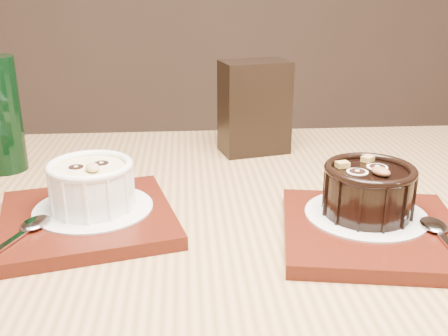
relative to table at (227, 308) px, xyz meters
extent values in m
cube|color=olive|center=(0.00, 0.00, 0.07)|extent=(1.23, 0.84, 0.04)
cube|color=#4A160C|center=(-0.15, 0.04, 0.10)|extent=(0.21, 0.21, 0.01)
cylinder|color=silver|center=(-0.14, 0.05, 0.11)|extent=(0.13, 0.13, 0.00)
cylinder|color=white|center=(-0.14, 0.05, 0.13)|extent=(0.09, 0.09, 0.05)
cylinder|color=#DFD088|center=(-0.14, 0.05, 0.15)|extent=(0.08, 0.08, 0.00)
torus|color=white|center=(-0.14, 0.05, 0.16)|extent=(0.09, 0.09, 0.01)
cylinder|color=black|center=(-0.16, 0.05, 0.16)|extent=(0.02, 0.02, 0.00)
cylinder|color=black|center=(-0.13, 0.06, 0.16)|extent=(0.02, 0.02, 0.00)
ellipsoid|color=tan|center=(-0.14, 0.04, 0.16)|extent=(0.02, 0.02, 0.01)
cube|color=#4A160C|center=(0.15, -0.02, 0.10)|extent=(0.21, 0.21, 0.01)
cylinder|color=silver|center=(0.15, 0.00, 0.11)|extent=(0.13, 0.13, 0.00)
cylinder|color=black|center=(0.15, 0.00, 0.13)|extent=(0.09, 0.09, 0.05)
cylinder|color=black|center=(0.15, 0.00, 0.15)|extent=(0.08, 0.08, 0.00)
torus|color=black|center=(0.15, 0.00, 0.16)|extent=(0.10, 0.10, 0.01)
cylinder|color=black|center=(0.14, 0.00, 0.16)|extent=(0.02, 0.02, 0.00)
cylinder|color=black|center=(0.16, 0.01, 0.16)|extent=(0.02, 0.02, 0.00)
ellipsoid|color=brown|center=(0.16, -0.01, 0.16)|extent=(0.02, 0.03, 0.01)
cube|color=olive|center=(0.12, 0.01, 0.16)|extent=(0.01, 0.01, 0.01)
cube|color=olive|center=(0.16, 0.03, 0.16)|extent=(0.02, 0.02, 0.01)
cube|color=black|center=(0.07, 0.28, 0.16)|extent=(0.11, 0.08, 0.14)
camera|label=1|loc=(-0.06, -0.49, 0.35)|focal=42.00mm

